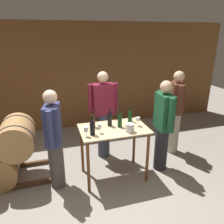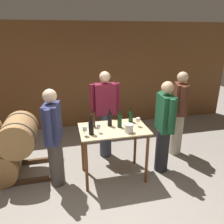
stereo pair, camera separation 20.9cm
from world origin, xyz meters
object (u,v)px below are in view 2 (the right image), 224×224
Objects in this scene: wine_bottle_left at (93,120)px; wine_glass_near_left at (85,129)px; wine_glass_near_right at (138,120)px; ice_bucket at (129,128)px; wine_bottle_center at (110,119)px; wine_bottle_far_left at (91,128)px; person_visitor_bearded at (179,112)px; person_visitor_near_door at (164,126)px; wine_bottle_right at (120,121)px; wine_bottle_far_right at (131,117)px; person_host at (54,137)px; person_visitor_with_scarf at (105,113)px; wine_glass_near_center at (99,126)px.

wine_glass_near_left is (-0.17, -0.32, -0.00)m from wine_bottle_left.
wine_glass_near_right reaches higher than ice_bucket.
wine_bottle_far_left is at bearing -143.44° from wine_bottle_center.
person_visitor_bearded is 1.03× the size of person_visitor_near_door.
wine_bottle_right is (0.50, 0.17, 0.00)m from wine_bottle_far_left.
wine_bottle_far_left is 1.05× the size of wine_bottle_far_right.
wine_bottle_center is 1.97× the size of wine_glass_near_right.
wine_bottle_far_left reaches higher than wine_glass_near_left.
wine_glass_near_left is 0.54m from person_host.
wine_bottle_left is 0.63m from ice_bucket.
person_visitor_bearded is (1.45, -0.26, -0.01)m from person_visitor_with_scarf.
wine_bottle_far_right is at bearing 24.68° from wine_bottle_far_left.
wine_glass_near_right is (0.06, -0.22, 0.01)m from wine_bottle_far_right.
ice_bucket is 1.20m from person_host.
person_visitor_bearded reaches higher than wine_bottle_left.
person_visitor_near_door is (0.80, -0.03, -0.16)m from wine_bottle_right.
wine_glass_near_right is (0.81, 0.13, 0.01)m from wine_bottle_far_left.
person_host is (-0.93, -0.10, -0.18)m from wine_bottle_center.
wine_bottle_right reaches higher than wine_bottle_center.
person_visitor_with_scarf is at bearing 36.26° from person_host.
person_visitor_bearded reaches higher than wine_bottle_far_left.
wine_bottle_far_right is at bearing 4.36° from wine_bottle_left.
person_visitor_bearded is (1.50, 0.36, -0.14)m from wine_bottle_center.
wine_bottle_far_left is 1.81× the size of wine_glass_near_left.
person_visitor_bearded reaches higher than ice_bucket.
person_visitor_near_door is (1.40, 0.16, -0.16)m from wine_glass_near_left.
wine_bottle_right is 0.18× the size of person_visitor_bearded.
wine_bottle_left is at bearing -169.44° from person_visitor_bearded.
wine_glass_near_left is at bearing -161.91° from wine_bottle_right.
wine_glass_near_center is (-0.63, -0.31, 0.01)m from wine_bottle_far_right.
wine_bottle_right is at bearing 18.37° from wine_bottle_far_left.
wine_bottle_center is at bearing 172.20° from person_visitor_near_door.
wine_bottle_right is 0.73m from person_visitor_with_scarf.
person_host is (-1.33, -0.18, -0.16)m from wine_bottle_far_right.
person_host is 0.94× the size of person_visitor_with_scarf.
wine_bottle_left is 0.37m from wine_glass_near_left.
wine_glass_near_left is 1.07× the size of wine_glass_near_center.
wine_bottle_right reaches higher than wine_bottle_far_right.
wine_bottle_left reaches higher than wine_bottle_center.
wine_bottle_center is (0.28, -0.03, 0.00)m from wine_bottle_left.
wine_bottle_center is at bearing -166.37° from person_visitor_bearded.
wine_glass_near_center is 0.69m from wine_glass_near_right.
person_host is at bearing -174.09° from wine_bottle_center.
wine_bottle_center is at bearing -168.12° from wine_bottle_far_right.
wine_bottle_center is 0.95m from person_host.
ice_bucket is (-0.16, -0.40, -0.03)m from wine_bottle_far_right.
wine_bottle_right is 0.25m from ice_bucket.
wine_bottle_far_right is at bearing 68.45° from ice_bucket.
person_visitor_with_scarf reaches higher than wine_glass_near_center.
wine_bottle_right is at bearing -82.11° from person_visitor_with_scarf.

